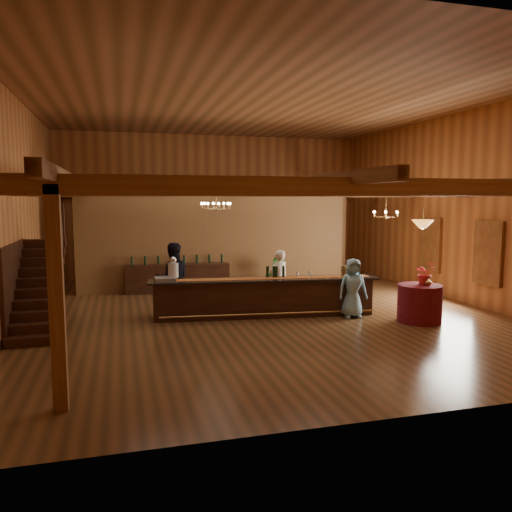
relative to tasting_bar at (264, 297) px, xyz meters
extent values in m
plane|color=brown|center=(0.09, 0.75, -0.50)|extent=(14.00, 14.00, 0.00)
plane|color=#9B603B|center=(0.09, 0.75, 5.00)|extent=(14.00, 14.00, 0.00)
cube|color=#B77239|center=(0.09, 7.75, 2.25)|extent=(12.00, 0.10, 5.50)
cube|color=#B77239|center=(0.09, -6.25, 2.25)|extent=(12.00, 0.10, 5.50)
cube|color=#B77239|center=(-5.91, 0.75, 2.25)|extent=(0.10, 14.00, 5.50)
cube|color=#B77239|center=(6.09, 0.75, 2.25)|extent=(0.10, 14.00, 5.50)
cube|color=olive|center=(0.09, -4.75, 2.70)|extent=(11.90, 0.20, 0.28)
cube|color=olive|center=(0.09, -2.25, 2.70)|extent=(11.90, 0.20, 0.28)
cube|color=olive|center=(0.09, 0.25, 2.70)|extent=(11.90, 0.20, 0.28)
cube|color=olive|center=(0.09, 2.75, 2.70)|extent=(11.90, 0.20, 0.28)
cube|color=olive|center=(0.09, 5.25, 2.70)|extent=(11.90, 0.20, 0.28)
cube|color=olive|center=(0.09, 7.55, 2.70)|extent=(11.90, 0.20, 0.28)
cube|color=olive|center=(-4.41, 0.75, 2.84)|extent=(0.18, 13.90, 0.22)
cube|color=olive|center=(0.09, 0.75, 2.84)|extent=(0.18, 13.90, 0.22)
cube|color=olive|center=(4.59, 0.75, 2.84)|extent=(0.18, 13.90, 0.22)
cube|color=olive|center=(-4.41, 5.25, 1.10)|extent=(0.20, 0.20, 3.20)
cube|color=olive|center=(4.59, 5.25, 1.10)|extent=(0.20, 0.20, 3.20)
cube|color=olive|center=(-4.41, -4.75, 1.10)|extent=(0.20, 0.20, 3.20)
cube|color=brown|center=(-0.41, 4.25, 1.05)|extent=(9.00, 0.18, 3.10)
cube|color=white|center=(6.04, -0.85, 1.05)|extent=(0.12, 1.05, 1.75)
cube|color=white|center=(6.04, 1.75, 1.05)|extent=(0.12, 1.05, 1.75)
cube|color=#3C2214|center=(-5.36, -1.25, -0.40)|extent=(1.00, 0.28, 0.20)
cube|color=#3C2214|center=(-5.36, -0.97, -0.20)|extent=(1.00, 0.28, 0.20)
cube|color=#3C2214|center=(-5.36, -0.69, 0.00)|extent=(1.00, 0.28, 0.20)
cube|color=#3C2214|center=(-5.36, -0.41, 0.20)|extent=(1.00, 0.28, 0.20)
cube|color=#3C2214|center=(-5.36, -0.13, 0.40)|extent=(1.00, 0.28, 0.20)
cube|color=#3C2214|center=(-5.36, 0.15, 0.60)|extent=(1.00, 0.28, 0.20)
cube|color=#3C2214|center=(-5.36, 0.43, 0.80)|extent=(1.00, 0.28, 0.20)
cube|color=#3C2214|center=(-5.36, 0.71, 1.00)|extent=(1.00, 0.28, 0.20)
cube|color=#3C2214|center=(-5.36, 0.99, 1.20)|extent=(1.00, 0.28, 0.20)
cube|color=#3C2214|center=(-5.36, 1.27, 1.40)|extent=(1.00, 0.28, 0.20)
cube|color=#3C2214|center=(1.09, 6.25, 0.05)|extent=(1.20, 0.60, 1.10)
cube|color=brown|center=(-1.91, 6.25, 0.00)|extent=(1.00, 0.60, 1.00)
cube|color=#3C2214|center=(0.00, 0.00, -0.03)|extent=(5.62, 1.24, 0.93)
cube|color=black|center=(0.00, 0.00, 0.46)|extent=(5.91, 1.39, 0.05)
cube|color=maroon|center=(0.00, 0.00, 0.49)|extent=(5.50, 0.99, 0.01)
cylinder|color=#B0884A|center=(0.00, -0.37, -0.36)|extent=(5.37, 0.66, 0.05)
cylinder|color=silver|center=(-2.28, 0.31, 0.52)|extent=(0.18, 0.18, 0.08)
cylinder|color=silver|center=(-2.28, 0.31, 0.74)|extent=(0.26, 0.26, 0.36)
sphere|color=silver|center=(-2.28, 0.31, 0.99)|extent=(0.18, 0.18, 0.18)
cube|color=gray|center=(-2.49, 0.24, 0.53)|extent=(0.50, 0.50, 0.10)
cube|color=brown|center=(2.04, -0.29, 0.63)|extent=(0.06, 0.06, 0.30)
cube|color=brown|center=(2.32, -0.29, 0.63)|extent=(0.06, 0.06, 0.30)
cylinder|color=brown|center=(2.18, -0.29, 0.66)|extent=(0.24, 0.24, 0.24)
cylinder|color=black|center=(0.11, 0.10, 0.63)|extent=(0.07, 0.07, 0.30)
cylinder|color=black|center=(0.28, 0.08, 0.63)|extent=(0.07, 0.07, 0.30)
cylinder|color=black|center=(0.34, 0.08, 0.63)|extent=(0.07, 0.07, 0.30)
cylinder|color=black|center=(0.53, 0.05, 0.63)|extent=(0.07, 0.07, 0.30)
cube|color=#3C2214|center=(-1.76, 3.90, -0.04)|extent=(3.31, 0.88, 0.92)
cylinder|color=maroon|center=(3.50, -1.57, -0.04)|extent=(1.06, 1.06, 0.92)
cylinder|color=#B0884A|center=(-1.03, 1.14, 2.47)|extent=(0.02, 0.02, 0.47)
sphere|color=#B0884A|center=(-1.03, 1.14, 2.23)|extent=(0.12, 0.12, 0.12)
torus|color=#B0884A|center=(-1.03, 1.14, 2.33)|extent=(0.80, 0.80, 0.04)
cylinder|color=#B0884A|center=(4.10, 1.21, 2.34)|extent=(0.02, 0.02, 0.74)
sphere|color=#B0884A|center=(4.10, 1.21, 1.97)|extent=(0.12, 0.12, 0.12)
torus|color=#B0884A|center=(4.10, 1.21, 2.07)|extent=(0.80, 0.80, 0.04)
cylinder|color=#B0884A|center=(3.50, -1.57, 2.30)|extent=(0.02, 0.02, 0.80)
cone|color=orange|center=(3.50, -1.57, 1.90)|extent=(0.52, 0.52, 0.20)
imported|color=white|center=(0.59, 0.65, 0.32)|extent=(0.69, 0.57, 1.63)
imported|color=black|center=(-2.24, 0.84, 0.44)|extent=(0.92, 0.73, 1.88)
imported|color=#81C1DE|center=(2.13, -0.69, 0.26)|extent=(0.79, 0.57, 1.51)
imported|color=#224C19|center=(1.40, 3.56, 0.08)|extent=(0.74, 0.65, 1.16)
imported|color=red|center=(3.64, -1.54, 0.70)|extent=(0.52, 0.46, 0.56)
imported|color=#B0884A|center=(3.63, -1.69, 0.57)|extent=(0.18, 0.18, 0.29)
camera|label=1|loc=(-3.53, -12.08, 2.50)|focal=35.00mm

